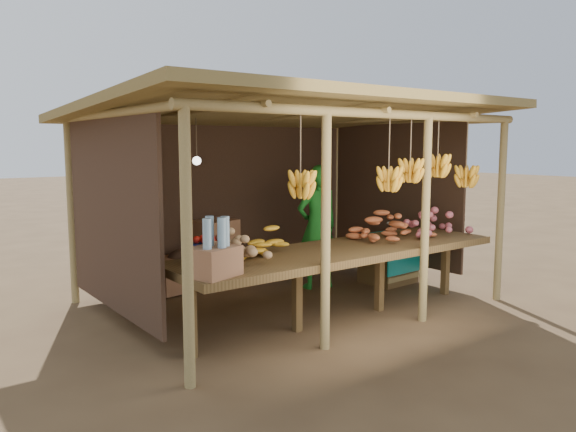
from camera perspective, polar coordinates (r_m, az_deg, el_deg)
ground at (r=6.95m, az=0.00°, el=-8.62°), size 60.00×60.00×0.00m
stall_structure at (r=6.63m, az=0.76°, el=7.31°), size 4.70×3.50×2.43m
counter at (r=6.07m, az=5.42°, el=-3.82°), size 3.90×1.05×0.80m
potato_heap at (r=5.17m, az=-6.75°, el=-3.06°), size 0.93×0.63×0.36m
sweet_potato_heap at (r=6.69m, az=10.34°, el=-0.80°), size 1.08×0.88×0.36m
onion_heap at (r=7.12m, az=14.51°, el=-0.41°), size 0.99×0.71×0.36m
banana_pile at (r=5.62m, az=-2.66°, el=-2.25°), size 0.63×0.39×0.35m
tomato_basin at (r=5.52m, az=-8.09°, el=-3.33°), size 0.43×0.43×0.23m
bottle_box at (r=4.75m, az=-7.55°, el=-3.81°), size 0.48×0.43×0.51m
vendor at (r=7.44m, az=3.01°, el=-1.11°), size 0.65×0.48×1.64m
tarp_crate at (r=7.91m, az=10.16°, el=-4.13°), size 0.76×0.66×0.87m
carton_stack at (r=7.57m, az=-8.77°, el=-4.37°), size 1.22×0.53×0.88m
burlap_sacks at (r=7.36m, az=-12.36°, el=-5.59°), size 0.93×0.49×0.66m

